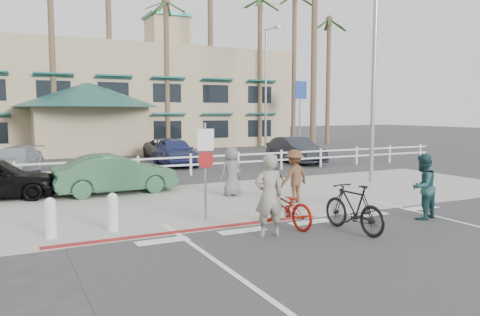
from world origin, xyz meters
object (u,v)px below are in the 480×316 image
sign_post (205,166)px  bike_red (283,205)px  bike_black (353,208)px  car_white_sedan (116,174)px

sign_post → bike_red: sign_post is taller
bike_black → car_white_sedan: bearing=-67.7°
sign_post → bike_black: size_ratio=1.48×
bike_black → bike_red: bearing=-49.9°
sign_post → bike_black: (2.67, -2.84, -0.86)m
bike_red → bike_black: bike_black is taller
bike_red → sign_post: bearing=-56.7°
bike_black → car_white_sedan: size_ratio=0.46×
bike_red → car_white_sedan: car_white_sedan is taller
sign_post → bike_black: 3.99m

